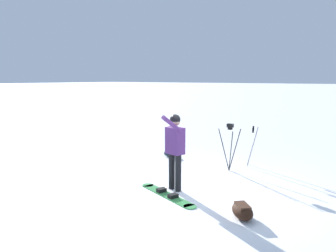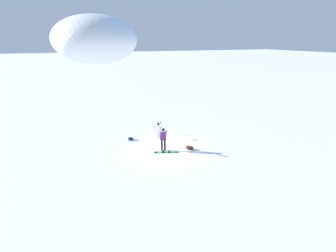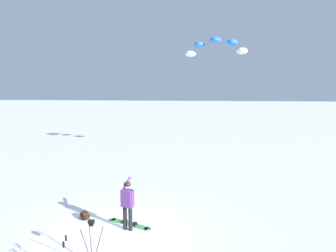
{
  "view_description": "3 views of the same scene",
  "coord_description": "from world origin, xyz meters",
  "px_view_note": "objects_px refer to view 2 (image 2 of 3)",
  "views": [
    {
      "loc": [
        -6.37,
        -3.71,
        2.53
      ],
      "look_at": [
        -0.5,
        0.42,
        1.48
      ],
      "focal_mm": 35.11,
      "sensor_mm": 36.0,
      "label": 1
    },
    {
      "loc": [
        -14.05,
        5.05,
        7.53
      ],
      "look_at": [
        -3.54,
        1.12,
        3.17
      ],
      "focal_mm": 23.65,
      "sensor_mm": 36.0,
      "label": 2
    },
    {
      "loc": [
        8.95,
        3.28,
        4.78
      ],
      "look_at": [
        -3.74,
        1.17,
        3.28
      ],
      "focal_mm": 31.2,
      "sensor_mm": 36.0,
      "label": 3
    }
  ],
  "objects_px": {
    "snowboarder": "(163,137)",
    "snowboard": "(166,152)",
    "ski_poles": "(159,126)",
    "camera_tripod": "(158,127)",
    "gear_bag_large": "(190,148)",
    "gear_bag_small": "(131,139)"
  },
  "relations": [
    {
      "from": "gear_bag_large",
      "to": "ski_poles",
      "type": "xyz_separation_m",
      "value": [
        3.53,
        1.16,
        0.62
      ]
    },
    {
      "from": "snowboard",
      "to": "gear_bag_large",
      "type": "relative_size",
      "value": 2.61
    },
    {
      "from": "snowboarder",
      "to": "snowboard",
      "type": "distance_m",
      "value": 1.12
    },
    {
      "from": "gear_bag_large",
      "to": "ski_poles",
      "type": "distance_m",
      "value": 3.77
    },
    {
      "from": "gear_bag_large",
      "to": "gear_bag_small",
      "type": "relative_size",
      "value": 1.44
    },
    {
      "from": "snowboarder",
      "to": "ski_poles",
      "type": "bearing_deg",
      "value": -13.22
    },
    {
      "from": "gear_bag_small",
      "to": "snowboard",
      "type": "bearing_deg",
      "value": -146.61
    },
    {
      "from": "snowboarder",
      "to": "camera_tripod",
      "type": "bearing_deg",
      "value": -9.03
    },
    {
      "from": "snowboarder",
      "to": "gear_bag_large",
      "type": "height_order",
      "value": "snowboarder"
    },
    {
      "from": "camera_tripod",
      "to": "gear_bag_large",
      "type": "bearing_deg",
      "value": -151.09
    },
    {
      "from": "ski_poles",
      "to": "gear_bag_small",
      "type": "bearing_deg",
      "value": 98.75
    },
    {
      "from": "gear_bag_small",
      "to": "ski_poles",
      "type": "distance_m",
      "value": 2.7
    },
    {
      "from": "gear_bag_small",
      "to": "snowboarder",
      "type": "bearing_deg",
      "value": -143.73
    },
    {
      "from": "snowboarder",
      "to": "camera_tripod",
      "type": "height_order",
      "value": "snowboarder"
    },
    {
      "from": "ski_poles",
      "to": "camera_tripod",
      "type": "bearing_deg",
      "value": 156.0
    },
    {
      "from": "gear_bag_large",
      "to": "ski_poles",
      "type": "relative_size",
      "value": 0.59
    },
    {
      "from": "gear_bag_large",
      "to": "snowboard",
      "type": "bearing_deg",
      "value": 84.87
    },
    {
      "from": "gear_bag_large",
      "to": "gear_bag_small",
      "type": "height_order",
      "value": "gear_bag_large"
    },
    {
      "from": "gear_bag_small",
      "to": "camera_tripod",
      "type": "bearing_deg",
      "value": -99.9
    },
    {
      "from": "gear_bag_large",
      "to": "camera_tripod",
      "type": "bearing_deg",
      "value": 28.91
    },
    {
      "from": "gear_bag_large",
      "to": "gear_bag_small",
      "type": "distance_m",
      "value": 4.89
    },
    {
      "from": "snowboard",
      "to": "gear_bag_small",
      "type": "relative_size",
      "value": 3.75
    }
  ]
}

